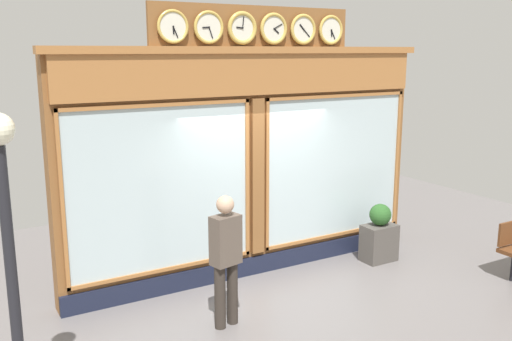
% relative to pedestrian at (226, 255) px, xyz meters
% --- Properties ---
extents(shop_facade, '(6.04, 0.42, 4.02)m').
position_rel_pedestrian_xyz_m(shop_facade, '(-1.19, -1.41, 0.85)').
color(shop_facade, brown).
rests_on(shop_facade, ground_plane).
extents(pedestrian, '(0.40, 0.29, 1.69)m').
position_rel_pedestrian_xyz_m(pedestrian, '(0.00, 0.00, 0.00)').
color(pedestrian, '#312A24').
rests_on(pedestrian, ground_plane).
extents(street_lamp, '(0.28, 0.28, 2.90)m').
position_rel_pedestrian_xyz_m(street_lamp, '(2.50, 0.78, 1.04)').
color(street_lamp, black).
rests_on(street_lamp, ground_plane).
extents(planter_box, '(0.56, 0.36, 0.61)m').
position_rel_pedestrian_xyz_m(planter_box, '(-3.20, -0.72, -0.63)').
color(planter_box, '#4C4742').
rests_on(planter_box, ground_plane).
extents(planter_shrub, '(0.35, 0.35, 0.35)m').
position_rel_pedestrian_xyz_m(planter_shrub, '(-3.20, -0.72, -0.14)').
color(planter_shrub, '#285623').
rests_on(planter_shrub, planter_box).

